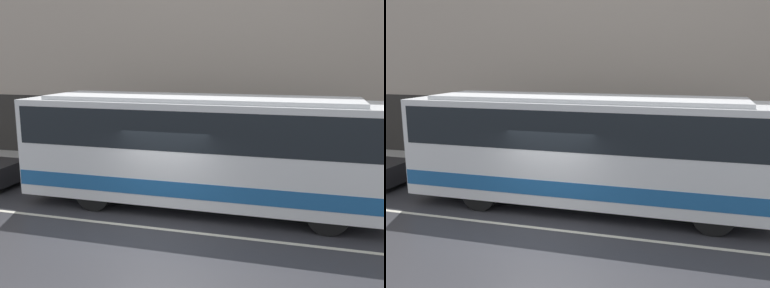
% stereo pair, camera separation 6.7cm
% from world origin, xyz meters
% --- Properties ---
extents(ground_plane, '(60.00, 60.00, 0.00)m').
position_xyz_m(ground_plane, '(0.00, 0.00, 0.00)').
color(ground_plane, '#333338').
extents(sidewalk, '(60.00, 2.88, 0.12)m').
position_xyz_m(sidewalk, '(0.00, 5.44, 0.06)').
color(sidewalk, '#A09E99').
rests_on(sidewalk, ground_plane).
extents(building_facade, '(60.00, 0.35, 11.22)m').
position_xyz_m(building_facade, '(0.00, 7.02, 5.41)').
color(building_facade, '#B7A899').
rests_on(building_facade, ground_plane).
extents(lane_stripe, '(54.00, 0.14, 0.01)m').
position_xyz_m(lane_stripe, '(0.00, 0.00, 0.00)').
color(lane_stripe, beige).
rests_on(lane_stripe, ground_plane).
extents(transit_bus, '(10.66, 2.59, 3.38)m').
position_xyz_m(transit_bus, '(0.64, 1.96, 1.90)').
color(transit_bus, white).
rests_on(transit_bus, ground_plane).
extents(pedestrian_waiting, '(0.36, 0.36, 1.72)m').
position_xyz_m(pedestrian_waiting, '(2.69, 6.41, 0.93)').
color(pedestrian_waiting, '#1E5933').
rests_on(pedestrian_waiting, sidewalk).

